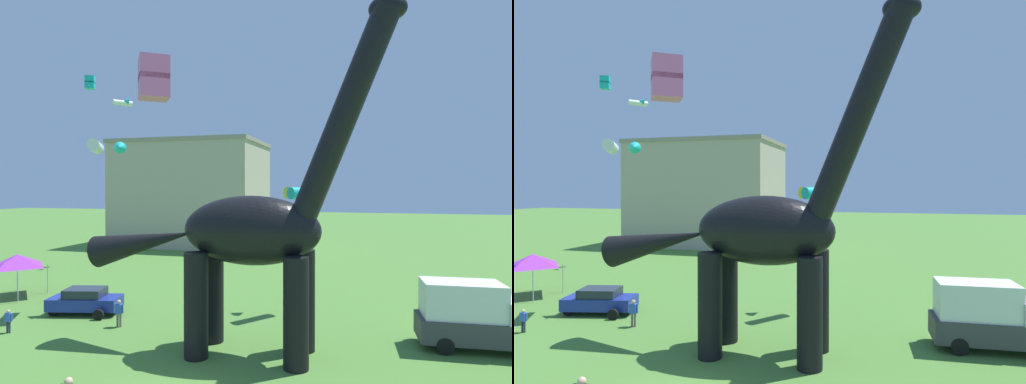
% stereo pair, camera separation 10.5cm
% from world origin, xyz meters
% --- Properties ---
extents(dinosaur_sculpture, '(15.18, 3.21, 15.86)m').
position_xyz_m(dinosaur_sculpture, '(1.87, 5.55, 5.74)').
color(dinosaur_sculpture, black).
rests_on(dinosaur_sculpture, ground_plane).
extents(parked_sedan_left, '(4.49, 2.68, 1.55)m').
position_xyz_m(parked_sedan_left, '(-9.53, 8.93, 0.81)').
color(parked_sedan_left, navy).
rests_on(parked_sedan_left, ground_plane).
extents(parked_box_truck, '(5.72, 2.43, 3.20)m').
position_xyz_m(parked_box_truck, '(12.21, 8.79, 1.65)').
color(parked_box_truck, '#38383D').
rests_on(parked_box_truck, ground_plane).
extents(person_near_flyer, '(0.46, 0.20, 1.24)m').
position_xyz_m(person_near_flyer, '(-11.25, 4.94, 0.75)').
color(person_near_flyer, '#2D3347').
rests_on(person_near_flyer, ground_plane).
extents(person_far_spectator, '(0.56, 0.25, 1.49)m').
position_xyz_m(person_far_spectator, '(-6.13, 7.30, 0.90)').
color(person_far_spectator, '#6B6056').
rests_on(person_far_spectator, ground_plane).
extents(festival_canopy_tent, '(3.15, 3.15, 3.00)m').
position_xyz_m(festival_canopy_tent, '(-16.80, 11.18, 2.54)').
color(festival_canopy_tent, '#B2B2B7').
rests_on(festival_canopy_tent, ground_plane).
extents(kite_mid_right, '(2.70, 2.63, 0.77)m').
position_xyz_m(kite_mid_right, '(-9.06, 9.88, 10.28)').
color(kite_mid_right, white).
extents(kite_far_left, '(2.01, 1.97, 0.57)m').
position_xyz_m(kite_far_left, '(-16.98, 24.87, 16.42)').
color(kite_far_left, white).
extents(kite_apex, '(1.22, 1.22, 1.25)m').
position_xyz_m(kite_apex, '(0.89, -1.59, 11.02)').
color(kite_apex, pink).
extents(kite_near_low, '(2.73, 2.65, 0.77)m').
position_xyz_m(kite_near_low, '(3.29, 12.82, 7.38)').
color(kite_near_low, '#19B2B7').
extents(kite_trailing, '(0.83, 0.83, 0.91)m').
position_xyz_m(kite_trailing, '(-12.30, 13.23, 15.34)').
color(kite_trailing, '#19B2B7').
extents(background_building_block, '(19.20, 13.35, 14.03)m').
position_xyz_m(background_building_block, '(-16.18, 40.71, 7.02)').
color(background_building_block, '#B7A893').
rests_on(background_building_block, ground_plane).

